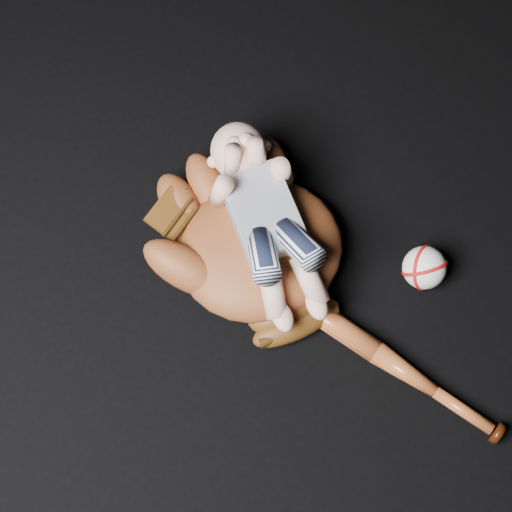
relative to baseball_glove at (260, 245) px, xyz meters
name	(u,v)px	position (x,y,z in m)	size (l,w,h in m)	color
baseball_glove	(260,245)	(0.00, 0.00, 0.00)	(0.39, 0.44, 0.14)	#632D15
newborn_baby	(269,224)	(0.02, 0.01, 0.06)	(0.18, 0.40, 0.16)	#E6AD94
baseball_bat	(388,361)	(0.17, -0.26, -0.05)	(0.04, 0.46, 0.04)	#9A441D
baseball	(424,268)	(0.29, -0.12, -0.03)	(0.08, 0.08, 0.08)	white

